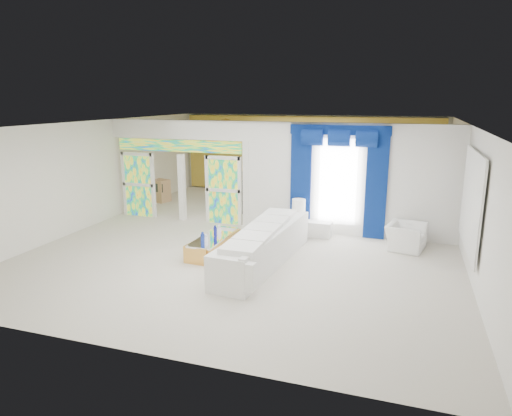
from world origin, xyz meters
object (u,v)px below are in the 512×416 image
(coffee_table, at_px, (214,245))
(grand_piano, at_px, (252,189))
(armchair, at_px, (406,237))
(white_sofa, at_px, (264,248))
(console_table, at_px, (309,228))

(coffee_table, xyz_separation_m, grand_piano, (-0.90, 5.45, 0.29))
(armchair, bearing_deg, white_sofa, 137.07)
(white_sofa, xyz_separation_m, grand_piano, (-2.25, 5.75, 0.12))
(armchair, bearing_deg, grand_piano, 67.54)
(white_sofa, height_order, console_table, white_sofa)
(coffee_table, bearing_deg, armchair, 22.00)
(white_sofa, distance_m, grand_piano, 6.18)
(console_table, bearing_deg, grand_piano, 129.77)
(armchair, bearing_deg, console_table, 94.27)
(coffee_table, distance_m, armchair, 4.70)
(white_sofa, relative_size, grand_piano, 2.02)
(coffee_table, height_order, console_table, console_table)
(coffee_table, relative_size, armchair, 1.85)
(armchair, height_order, grand_piano, grand_piano)
(coffee_table, xyz_separation_m, console_table, (1.87, 2.13, 0.00))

